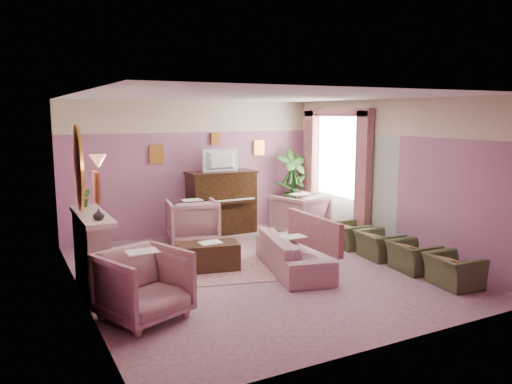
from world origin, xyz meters
name	(u,v)px	position (x,y,z in m)	size (l,w,h in m)	color
floor	(259,270)	(0.00, 0.00, 0.00)	(5.50, 6.00, 0.01)	gray
ceiling	(260,97)	(0.00, 0.00, 2.80)	(5.50, 6.00, 0.01)	silver
wall_back	(193,168)	(0.00, 3.00, 1.40)	(5.50, 0.02, 2.80)	#84567C
wall_front	(391,222)	(0.00, -3.00, 1.40)	(5.50, 0.02, 2.80)	#84567C
wall_left	(79,200)	(-2.75, 0.00, 1.40)	(0.02, 6.00, 2.80)	#84567C
wall_right	(391,176)	(2.75, 0.00, 1.40)	(0.02, 6.00, 2.80)	#84567C
picture_rail_band	(193,117)	(0.00, 2.99, 2.47)	(5.50, 0.01, 0.65)	beige
stripe_panel	(346,185)	(2.73, 1.30, 1.07)	(0.01, 3.00, 2.15)	#ABB7A7
fireplace_surround	(92,255)	(-2.59, 0.20, 0.55)	(0.30, 1.40, 1.10)	#BEAA98
fireplace_inset	(99,265)	(-2.49, 0.20, 0.40)	(0.18, 0.72, 0.68)	black
fire_ember	(103,276)	(-2.45, 0.20, 0.22)	(0.06, 0.54, 0.10)	#FF3F20
mantel_shelf	(92,216)	(-2.56, 0.20, 1.12)	(0.40, 1.55, 0.07)	#BEAA98
hearth	(108,289)	(-2.39, 0.20, 0.01)	(0.55, 1.50, 0.02)	#BEAA98
mirror_frame	(79,168)	(-2.70, 0.20, 1.80)	(0.04, 0.72, 1.20)	gold
mirror_glass	(80,168)	(-2.67, 0.20, 1.80)	(0.01, 0.60, 1.06)	white
sconce_shade	(98,161)	(-2.62, -0.85, 1.98)	(0.20, 0.20, 0.16)	#F99F67
piano	(222,203)	(0.50, 2.68, 0.65)	(1.40, 0.60, 1.30)	black
piano_keyshelf	(228,202)	(0.50, 2.33, 0.72)	(1.30, 0.12, 0.06)	black
piano_keys	(228,200)	(0.50, 2.33, 0.76)	(1.20, 0.08, 0.02)	silver
piano_top	(221,172)	(0.50, 2.68, 1.31)	(1.45, 0.65, 0.04)	black
television	(222,159)	(0.50, 2.63, 1.60)	(0.80, 0.12, 0.48)	black
print_back_left	(157,154)	(-0.80, 2.96, 1.72)	(0.30, 0.03, 0.38)	gold
print_back_right	(259,148)	(1.55, 2.96, 1.78)	(0.26, 0.03, 0.34)	gold
print_back_mid	(216,139)	(0.50, 2.96, 2.00)	(0.22, 0.03, 0.26)	gold
print_left_wall	(97,187)	(-2.71, -1.20, 1.72)	(0.03, 0.28, 0.36)	gold
window_blind	(338,154)	(2.70, 1.55, 1.70)	(0.03, 1.40, 1.80)	silver
curtain_left	(363,178)	(2.62, 0.63, 1.30)	(0.16, 0.34, 2.60)	#8C4F53
curtain_right	(311,169)	(2.62, 2.47, 1.30)	(0.16, 0.34, 2.60)	#8C4F53
pelmet	(336,112)	(2.62, 1.55, 2.56)	(0.16, 2.20, 0.16)	#8C4F53
mantel_plant	(85,198)	(-2.55, 0.75, 1.29)	(0.16, 0.16, 0.28)	#27541D
mantel_vase	(99,215)	(-2.55, -0.30, 1.23)	(0.16, 0.16, 0.16)	beige
area_rug	(216,267)	(-0.56, 0.47, 0.01)	(2.50, 1.80, 0.01)	#A6706E
coffee_table	(208,257)	(-0.74, 0.42, 0.23)	(1.00, 0.50, 0.45)	#331F12
table_paper	(210,243)	(-0.69, 0.42, 0.46)	(0.35, 0.28, 0.01)	white
sofa	(293,247)	(0.49, -0.24, 0.40)	(0.66, 1.97, 0.80)	#A47779
sofa_throw	(314,232)	(0.89, -0.24, 0.60)	(0.10, 1.49, 0.55)	#8C4F53
floral_armchair_left	(192,219)	(-0.37, 2.14, 0.49)	(0.94, 0.94, 0.98)	#A47779
floral_armchair_right	(300,212)	(1.90, 1.76, 0.49)	(0.94, 0.94, 0.98)	#A47779
floral_armchair_front	(144,281)	(-2.18, -1.05, 0.49)	(0.94, 0.94, 0.98)	#A47779
olive_chair_a	(454,265)	(2.20, -1.99, 0.32)	(0.52, 0.73, 0.64)	#444C2D
olive_chair_b	(413,252)	(2.20, -1.17, 0.32)	(0.52, 0.73, 0.64)	#444C2D
olive_chair_c	(379,241)	(2.20, -0.35, 0.32)	(0.52, 0.73, 0.64)	#444C2D
olive_chair_d	(350,231)	(2.20, 0.47, 0.32)	(0.52, 0.73, 0.64)	#444C2D
side_table	(294,210)	(2.29, 2.61, 0.35)	(0.52, 0.52, 0.70)	white
side_plant_big	(295,187)	(2.29, 2.61, 0.87)	(0.30, 0.30, 0.34)	#27541D
side_plant_small	(301,189)	(2.41, 2.51, 0.84)	(0.16, 0.16, 0.28)	#27541D
palm_pot	(292,218)	(2.19, 2.57, 0.17)	(0.34, 0.34, 0.34)	brown
palm_plant	(292,180)	(2.19, 2.57, 1.06)	(0.76, 0.76, 1.44)	#27541D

